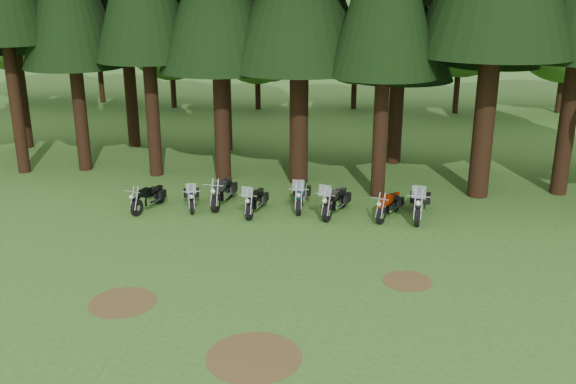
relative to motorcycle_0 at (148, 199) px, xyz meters
name	(u,v)px	position (x,y,z in m)	size (l,w,h in m)	color
ground	(249,278)	(4.97, -5.11, -0.43)	(120.00, 120.00, 0.00)	#2E5C1E
decid_0	(11,16)	(-17.13, 20.15, 5.47)	(8.00, 7.78, 10.00)	black
decid_1	(99,17)	(-11.01, 20.65, 5.40)	(7.91, 7.69, 9.88)	black
decid_2	(174,33)	(-5.46, 19.67, 4.53)	(6.72, 6.53, 8.40)	black
decid_3	(261,40)	(0.26, 20.02, 4.08)	(6.12, 5.95, 7.65)	black
decid_4	(359,42)	(6.55, 21.21, 3.94)	(5.93, 5.76, 7.41)	black
decid_5	(470,14)	(13.27, 20.60, 5.80)	(8.45, 8.21, 10.56)	black
decid_6	(574,31)	(19.83, 21.90, 4.77)	(7.06, 6.86, 8.82)	black
dirt_patch_0	(123,302)	(1.97, -7.11, -0.42)	(1.80, 1.80, 0.01)	#4C3D1E
dirt_patch_1	(407,281)	(9.47, -4.61, -0.42)	(1.40, 1.40, 0.01)	#4C3D1E
dirt_patch_2	(254,357)	(5.97, -9.11, -0.42)	(2.20, 2.20, 0.01)	#4C3D1E
motorcycle_0	(148,199)	(0.00, 0.00, 0.00)	(0.62, 2.04, 0.84)	black
motorcycle_1	(192,197)	(1.54, 0.42, -0.01)	(0.85, 1.97, 1.26)	black
motorcycle_2	(223,193)	(2.60, 0.95, 0.06)	(0.37, 2.34, 0.95)	black
motorcycle_3	(255,202)	(4.02, 0.24, 0.01)	(0.45, 2.11, 1.33)	black
motorcycle_4	(301,196)	(5.59, 1.06, 0.05)	(0.47, 2.28, 1.43)	black
motorcycle_5	(335,202)	(6.93, 0.54, 0.06)	(0.87, 2.29, 1.45)	black
motorcycle_6	(389,206)	(8.87, 0.57, 0.00)	(0.85, 2.01, 0.85)	black
motorcycle_7	(419,204)	(9.95, 0.70, 0.10)	(0.56, 2.50, 1.57)	black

